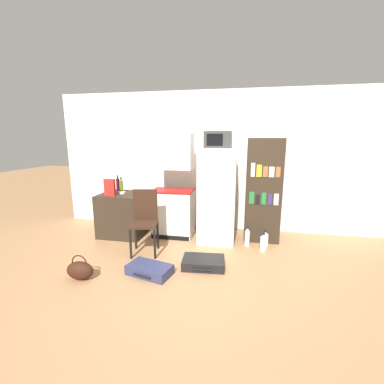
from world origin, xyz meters
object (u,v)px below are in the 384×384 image
Objects in this scene: bottle_clear_short at (110,190)px; bottle_wine_dark at (118,184)px; chair at (145,216)px; water_bottle_middle at (247,238)px; side_table at (124,214)px; bookshelf at (263,191)px; suitcase_small_flat at (150,270)px; water_bottle_front at (265,240)px; water_bottle_back at (263,244)px; cereal_box at (110,188)px; handbag at (80,270)px; suitcase_large_flat at (203,263)px; bowl at (122,193)px; kitchen_hutch at (173,190)px; refrigerator at (217,195)px; bottle_olive_oil at (121,186)px; microwave at (218,140)px.

bottle_clear_short is 0.27m from bottle_wine_dark.
chair is 1.75m from water_bottle_middle.
bookshelf is (2.53, 0.19, 0.50)m from side_table.
bookshelf is 2.32m from suitcase_small_flat.
water_bottle_back is (-0.05, -0.16, 0.01)m from water_bottle_front.
cereal_box reaches higher than handbag.
bottle_clear_short is at bearing 149.19° from suitcase_large_flat.
bowl is at bearing 95.57° from handbag.
water_bottle_front is (2.43, 1.48, -0.00)m from handbag.
handbag reaches higher than suitcase_small_flat.
kitchen_hutch is 0.95m from bowl.
refrigerator reaches higher than cereal_box.
bottle_olive_oil reaches higher than suitcase_large_flat.
handbag is (-2.38, -1.80, -0.77)m from bookshelf.
bookshelf reaches higher than bottle_wine_dark.
suitcase_small_flat is at bearing -53.06° from bowl.
chair reaches higher than handbag.
refrigerator is 1.28m from suitcase_large_flat.
bottle_clear_short is at bearing -167.59° from side_table.
chair is (0.86, -0.85, -0.33)m from bottle_wine_dark.
suitcase_large_flat is 1.25m from water_bottle_front.
bottle_clear_short is at bearing -96.78° from bottle_wine_dark.
bottle_wine_dark reaches higher than water_bottle_middle.
bottle_clear_short is at bearing 174.98° from water_bottle_back.
refrigerator is at bearing -169.44° from bookshelf.
water_bottle_middle is (1.30, 1.20, 0.08)m from suitcase_small_flat.
suitcase_small_flat is at bearing -87.80° from kitchen_hutch.
kitchen_hutch is at bearing 65.69° from handbag.
bookshelf is at bearing 8.88° from cereal_box.
cereal_box is 0.90× the size of water_bottle_middle.
chair is (-0.26, -0.76, -0.27)m from kitchen_hutch.
bottle_clear_short is (-1.15, -0.17, -0.01)m from kitchen_hutch.
bottle_olive_oil is at bearing 122.47° from side_table.
water_bottle_middle is at bearing -3.05° from side_table.
bottle_olive_oil is at bearing 143.40° from suitcase_large_flat.
suitcase_large_flat is 1.06m from water_bottle_middle.
bookshelf is at bearing 89.78° from water_bottle_back.
microwave is 0.68× the size of suitcase_small_flat.
bookshelf is (0.78, 0.15, 0.08)m from refrigerator.
water_bottle_middle is (2.29, -0.12, -0.67)m from bowl.
bottle_olive_oil reaches higher than handbag.
bowl is at bearing 145.24° from suitcase_large_flat.
cereal_box is (-0.12, -0.22, 0.54)m from side_table.
suitcase_large_flat is at bearing -30.69° from chair.
side_table is at bearing 26.98° from bowl.
bottle_wine_dark reaches higher than bottle_clear_short.
chair is at bearing -27.31° from cereal_box.
handbag is at bearing -114.31° from kitchen_hutch.
suitcase_small_flat is at bearing -146.18° from water_bottle_back.
bowl is 1.75m from handbag.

